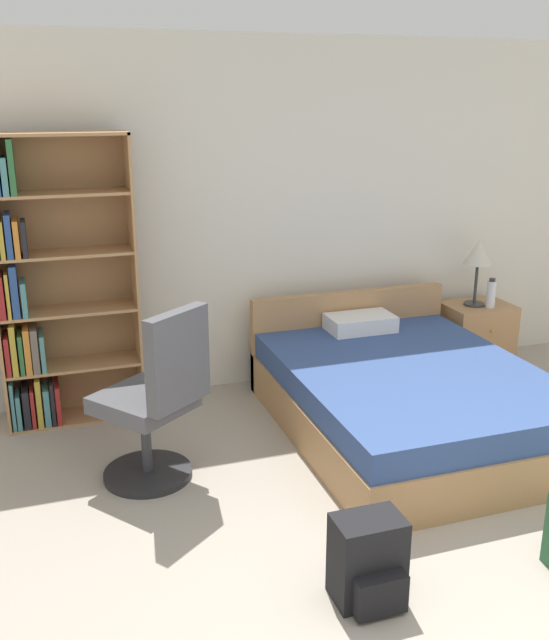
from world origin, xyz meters
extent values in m
cube|color=silver|center=(0.00, 3.23, 1.30)|extent=(9.00, 0.06, 2.60)
cube|color=#AD7F51|center=(-1.09, 2.94, 0.98)|extent=(0.02, 0.32, 1.96)
cube|color=#936C45|center=(-1.54, 3.10, 0.98)|extent=(0.92, 0.01, 1.96)
cube|color=#AD7F51|center=(-1.54, 2.94, 0.01)|extent=(0.88, 0.30, 0.02)
cube|color=teal|center=(-1.96, 2.89, 0.19)|extent=(0.02, 0.20, 0.34)
cube|color=teal|center=(-1.93, 2.89, 0.14)|extent=(0.03, 0.19, 0.24)
cube|color=black|center=(-1.88, 2.91, 0.16)|extent=(0.04, 0.24, 0.27)
cube|color=maroon|center=(-1.84, 2.90, 0.15)|extent=(0.02, 0.22, 0.27)
cube|color=gold|center=(-1.80, 2.90, 0.19)|extent=(0.04, 0.22, 0.34)
cube|color=teal|center=(-1.75, 2.89, 0.15)|extent=(0.04, 0.20, 0.26)
cube|color=black|center=(-1.71, 2.89, 0.17)|extent=(0.02, 0.20, 0.30)
cube|color=maroon|center=(-1.67, 2.92, 0.16)|extent=(0.03, 0.25, 0.27)
cube|color=#AD7F51|center=(-1.54, 2.94, 0.40)|extent=(0.88, 0.30, 0.02)
cube|color=maroon|center=(-1.96, 2.91, 0.54)|extent=(0.03, 0.23, 0.26)
cube|color=gold|center=(-1.92, 2.89, 0.58)|extent=(0.04, 0.20, 0.34)
cube|color=#2D6638|center=(-1.88, 2.90, 0.55)|extent=(0.03, 0.21, 0.27)
cube|color=orange|center=(-1.83, 2.88, 0.57)|extent=(0.04, 0.17, 0.31)
cube|color=#665B51|center=(-1.79, 2.91, 0.56)|extent=(0.04, 0.23, 0.30)
cube|color=teal|center=(-1.74, 2.91, 0.54)|extent=(0.03, 0.24, 0.25)
cube|color=#AD7F51|center=(-1.54, 2.94, 0.79)|extent=(0.88, 0.30, 0.02)
cube|color=maroon|center=(-1.96, 2.91, 0.95)|extent=(0.04, 0.23, 0.28)
cube|color=gold|center=(-1.92, 2.92, 0.95)|extent=(0.02, 0.25, 0.30)
cube|color=navy|center=(-1.87, 2.90, 0.98)|extent=(0.04, 0.22, 0.34)
cube|color=teal|center=(-1.82, 2.89, 0.92)|extent=(0.03, 0.20, 0.23)
cube|color=#AD7F51|center=(-1.54, 2.94, 1.19)|extent=(0.88, 0.30, 0.02)
cube|color=gold|center=(-1.91, 2.88, 1.32)|extent=(0.03, 0.18, 0.24)
cube|color=navy|center=(-1.87, 2.91, 1.34)|extent=(0.04, 0.23, 0.28)
cube|color=orange|center=(-1.83, 2.91, 1.32)|extent=(0.03, 0.23, 0.24)
cube|color=black|center=(-1.78, 2.89, 1.31)|extent=(0.03, 0.19, 0.23)
cube|color=#AD7F51|center=(-1.54, 2.94, 1.58)|extent=(0.88, 0.30, 0.02)
cube|color=teal|center=(-1.85, 2.92, 1.71)|extent=(0.04, 0.24, 0.23)
cube|color=#2D6638|center=(-1.81, 2.92, 1.76)|extent=(0.04, 0.25, 0.34)
cube|color=#AD7F51|center=(-1.54, 2.94, 1.95)|extent=(0.92, 0.32, 0.02)
cube|color=#AD7F51|center=(0.56, 2.00, 0.15)|extent=(1.59, 2.08, 0.30)
cube|color=#334C84|center=(0.56, 2.00, 0.39)|extent=(1.56, 2.04, 0.18)
cube|color=#AD7F51|center=(0.56, 3.00, 0.36)|extent=(1.59, 0.08, 0.73)
cube|color=white|center=(0.56, 2.79, 0.54)|extent=(0.50, 0.30, 0.12)
cylinder|color=#232326|center=(-1.20, 1.97, 0.02)|extent=(0.53, 0.53, 0.04)
cylinder|color=#333338|center=(-1.20, 1.97, 0.24)|extent=(0.06, 0.06, 0.40)
cube|color=#4C4C51|center=(-1.20, 1.97, 0.49)|extent=(0.67, 0.67, 0.10)
cube|color=#4C4C51|center=(-1.03, 1.75, 0.81)|extent=(0.40, 0.33, 0.54)
cube|color=#AD7F51|center=(1.68, 2.92, 0.27)|extent=(0.54, 0.42, 0.54)
sphere|color=tan|center=(1.68, 2.70, 0.38)|extent=(0.02, 0.02, 0.02)
cylinder|color=#333333|center=(1.63, 2.91, 0.55)|extent=(0.17, 0.17, 0.02)
cylinder|color=#333333|center=(1.63, 2.91, 0.72)|extent=(0.02, 0.02, 0.32)
cone|color=beige|center=(1.63, 2.91, 0.98)|extent=(0.22, 0.22, 0.20)
cylinder|color=silver|center=(1.72, 2.82, 0.65)|extent=(0.07, 0.07, 0.22)
cylinder|color=#2D2D33|center=(1.72, 2.82, 0.77)|extent=(0.05, 0.05, 0.02)
cube|color=black|center=(-0.43, 0.58, 0.20)|extent=(0.31, 0.21, 0.41)
cube|color=black|center=(-0.43, 0.44, 0.11)|extent=(0.24, 0.07, 0.18)
camera|label=1|loc=(-1.69, -1.86, 2.19)|focal=40.00mm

